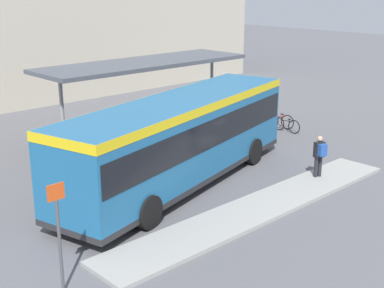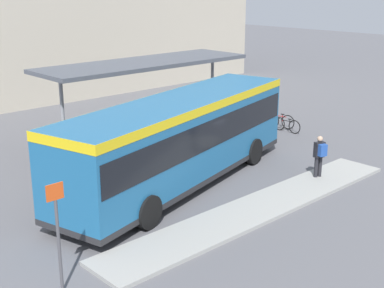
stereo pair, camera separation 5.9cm
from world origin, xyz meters
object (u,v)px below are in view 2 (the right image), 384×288
at_px(city_bus, 180,136).
at_px(potted_planter_near_shelter, 137,148).
at_px(bicycle_red, 279,120).
at_px(platform_sign, 58,233).
at_px(bicycle_white, 267,118).
at_px(bicycle_black, 287,125).
at_px(pedestrian_waiting, 320,154).

height_order(city_bus, potted_planter_near_shelter, city_bus).
bearing_deg(bicycle_red, city_bus, 97.72).
height_order(bicycle_red, platform_sign, platform_sign).
height_order(bicycle_white, platform_sign, platform_sign).
distance_m(bicycle_black, bicycle_red, 0.86).
relative_size(bicycle_black, platform_sign, 0.58).
xyz_separation_m(bicycle_red, bicycle_white, (-0.06, 0.77, -0.01)).
bearing_deg(bicycle_red, pedestrian_waiting, 131.16).
relative_size(bicycle_black, bicycle_red, 0.94).
bearing_deg(bicycle_white, potted_planter_near_shelter, -82.89).
relative_size(pedestrian_waiting, bicycle_red, 0.92).
distance_m(pedestrian_waiting, bicycle_white, 8.18).
distance_m(pedestrian_waiting, bicycle_red, 7.63).
height_order(bicycle_red, bicycle_white, bicycle_red).
distance_m(city_bus, bicycle_white, 9.74).
relative_size(city_bus, platform_sign, 4.22).
bearing_deg(bicycle_black, bicycle_white, -14.01).
bearing_deg(city_bus, bicycle_black, -2.67).
bearing_deg(potted_planter_near_shelter, bicycle_black, -7.77).
height_order(city_bus, bicycle_black, city_bus).
height_order(city_bus, bicycle_red, city_bus).
relative_size(bicycle_black, bicycle_white, 0.95).
xyz_separation_m(bicycle_red, potted_planter_near_shelter, (-8.88, 0.39, 0.31)).
relative_size(bicycle_red, bicycle_white, 1.01).
distance_m(city_bus, platform_sign, 7.65).
xyz_separation_m(pedestrian_waiting, platform_sign, (-10.99, -0.16, 0.52)).
height_order(pedestrian_waiting, potted_planter_near_shelter, pedestrian_waiting).
distance_m(bicycle_black, potted_planter_near_shelter, 8.57).
height_order(bicycle_red, potted_planter_near_shelter, potted_planter_near_shelter).
bearing_deg(potted_planter_near_shelter, city_bus, -94.18).
distance_m(bicycle_red, platform_sign, 17.06).
xyz_separation_m(city_bus, bicycle_white, (9.03, 3.31, -1.51)).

